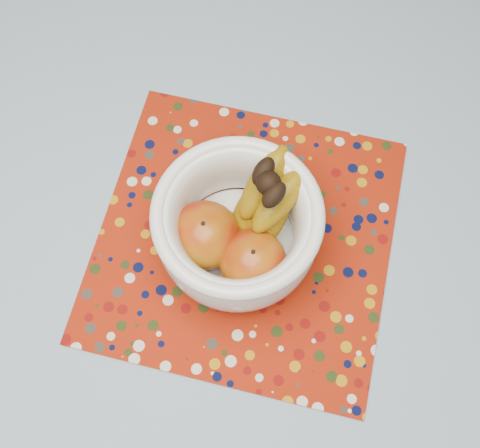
% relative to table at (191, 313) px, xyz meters
% --- Properties ---
extents(table, '(1.20, 1.20, 0.75)m').
position_rel_table_xyz_m(table, '(0.00, 0.00, 0.00)').
color(table, brown).
rests_on(table, ground).
extents(tablecloth, '(1.32, 1.32, 0.01)m').
position_rel_table_xyz_m(tablecloth, '(0.00, 0.00, 0.08)').
color(tablecloth, '#6086A0').
rests_on(tablecloth, table).
extents(placemat, '(0.49, 0.49, 0.00)m').
position_rel_table_xyz_m(placemat, '(0.02, 0.11, 0.09)').
color(placemat, maroon).
rests_on(placemat, tablecloth).
extents(fruit_bowl, '(0.20, 0.21, 0.15)m').
position_rel_table_xyz_m(fruit_bowl, '(0.02, 0.10, 0.16)').
color(fruit_bowl, white).
rests_on(fruit_bowl, placemat).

